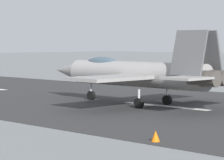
% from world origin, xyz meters
% --- Properties ---
extents(ground_plane, '(400.00, 400.00, 0.00)m').
position_xyz_m(ground_plane, '(0.00, 0.00, 0.00)').
color(ground_plane, slate).
extents(runway_strip, '(240.00, 26.00, 0.02)m').
position_xyz_m(runway_strip, '(-0.02, 0.00, 0.01)').
color(runway_strip, '#2E2E2E').
rests_on(runway_strip, ground).
extents(fighter_jet, '(17.67, 13.34, 5.64)m').
position_xyz_m(fighter_jet, '(1.74, 0.78, 2.44)').
color(fighter_jet, gray).
rests_on(fighter_jet, ground).
extents(marker_cone_near, '(0.44, 0.44, 0.55)m').
position_xyz_m(marker_cone_near, '(-9.86, 12.19, 0.28)').
color(marker_cone_near, orange).
rests_on(marker_cone_near, ground).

